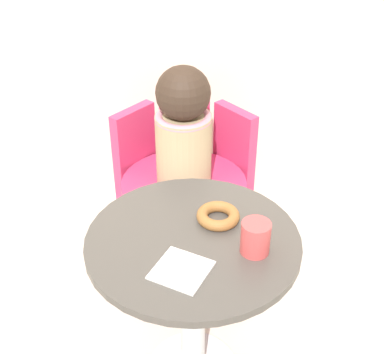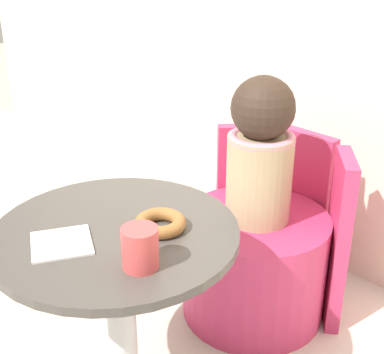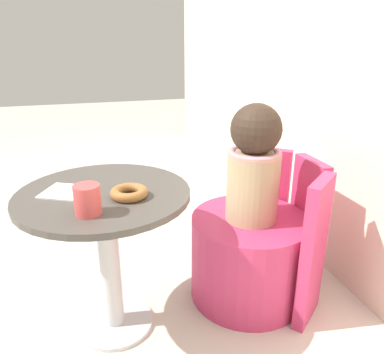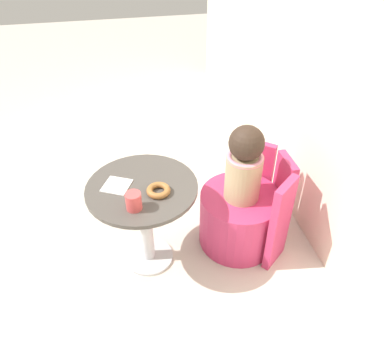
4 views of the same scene
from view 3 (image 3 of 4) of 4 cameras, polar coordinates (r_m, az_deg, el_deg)
name	(u,v)px [view 3 (image 3 of 4)]	position (r m, az deg, el deg)	size (l,w,h in m)	color
ground_plane	(124,313)	(1.85, -10.27, -19.71)	(12.00, 12.00, 0.00)	beige
back_wall	(375,33)	(1.87, 26.06, 19.06)	(6.00, 0.06, 2.40)	beige
round_table	(107,228)	(1.53, -12.88, -7.59)	(0.67, 0.67, 0.63)	silver
tub_chair	(248,257)	(1.84, 8.57, -11.93)	(0.54, 0.54, 0.41)	#C63360
booth_backrest	(293,227)	(1.87, 15.12, -7.38)	(0.64, 0.23, 0.66)	#C63360
child_figure	(254,164)	(1.64, 9.42, 1.90)	(0.23, 0.23, 0.52)	tan
donut	(129,193)	(1.39, -9.56, -2.35)	(0.14, 0.14, 0.04)	#9E6633
cup	(87,200)	(1.28, -15.64, -3.37)	(0.09, 0.09, 0.10)	#DB4C4C
paper_napkin	(64,192)	(1.50, -18.91, -2.12)	(0.20, 0.20, 0.01)	white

